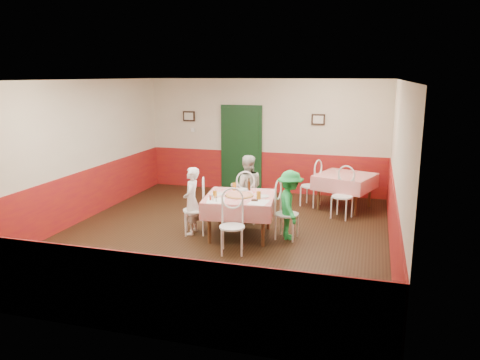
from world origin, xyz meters
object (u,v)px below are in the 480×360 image
(chair_far, at_px, (247,200))
(beer_bottle, at_px, (249,185))
(pizza, at_px, (239,195))
(glass_b, at_px, (259,195))
(glass_a, at_px, (215,195))
(glass_c, at_px, (234,187))
(main_table, at_px, (240,216))
(second_table, at_px, (344,192))
(chair_second_a, at_px, (310,186))
(wallet, at_px, (255,200))
(chair_right, at_px, (287,214))
(chair_left, at_px, (194,210))
(chair_near, at_px, (232,227))
(diner_right, at_px, (290,205))
(chair_second_b, at_px, (342,197))
(diner_far, at_px, (247,189))
(diner_left, at_px, (192,201))

(chair_far, bearing_deg, beer_bottle, 103.06)
(pizza, xyz_separation_m, glass_b, (0.39, -0.12, 0.05))
(glass_a, height_order, glass_c, glass_c)
(main_table, xyz_separation_m, beer_bottle, (0.05, 0.43, 0.49))
(second_table, xyz_separation_m, chair_second_a, (-0.75, 0.00, 0.08))
(glass_c, relative_size, wallet, 1.25)
(glass_b, relative_size, beer_bottle, 0.67)
(second_table, bearing_deg, main_table, -125.48)
(chair_right, height_order, pizza, chair_right)
(chair_left, relative_size, chair_near, 1.00)
(chair_second_a, bearing_deg, chair_far, -15.75)
(glass_a, bearing_deg, diner_right, 17.46)
(chair_second_a, distance_m, beer_bottle, 2.20)
(chair_left, xyz_separation_m, wallet, (1.18, -0.16, 0.32))
(chair_second_b, bearing_deg, diner_far, -138.91)
(second_table, bearing_deg, chair_far, -139.49)
(chair_near, bearing_deg, chair_left, 127.86)
(main_table, distance_m, pizza, 0.40)
(second_table, height_order, glass_a, glass_a)
(chair_left, xyz_separation_m, diner_right, (1.74, 0.22, 0.17))
(diner_left, height_order, diner_far, diner_far)
(chair_near, relative_size, wallet, 8.18)
(diner_left, bearing_deg, chair_left, 88.52)
(second_table, bearing_deg, glass_a, -127.89)
(chair_far, height_order, glass_c, chair_far)
(main_table, bearing_deg, diner_right, 7.31)
(diner_left, distance_m, diner_far, 1.27)
(chair_second_b, height_order, wallet, chair_second_b)
(chair_left, distance_m, chair_second_b, 3.09)
(pizza, distance_m, diner_far, 0.93)
(wallet, bearing_deg, diner_far, 104.13)
(glass_a, relative_size, beer_bottle, 0.62)
(chair_left, bearing_deg, wallet, 63.58)
(glass_a, height_order, beer_bottle, beer_bottle)
(chair_far, xyz_separation_m, wallet, (0.45, -1.11, 0.32))
(glass_a, relative_size, glass_c, 0.95)
(beer_bottle, height_order, diner_left, diner_left)
(beer_bottle, bearing_deg, chair_near, -87.42)
(chair_left, height_order, chair_second_b, same)
(chair_left, relative_size, chair_second_a, 1.00)
(chair_second_a, distance_m, chair_second_b, 1.06)
(main_table, height_order, chair_right, chair_right)
(pizza, bearing_deg, diner_far, 96.74)
(main_table, xyz_separation_m, chair_near, (0.11, -0.84, 0.08))
(diner_far, bearing_deg, chair_near, 79.25)
(pizza, relative_size, beer_bottle, 2.30)
(glass_a, xyz_separation_m, wallet, (0.72, 0.02, -0.05))
(chair_left, bearing_deg, glass_b, 69.30)
(second_table, bearing_deg, beer_bottle, -130.18)
(chair_left, height_order, chair_far, same)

